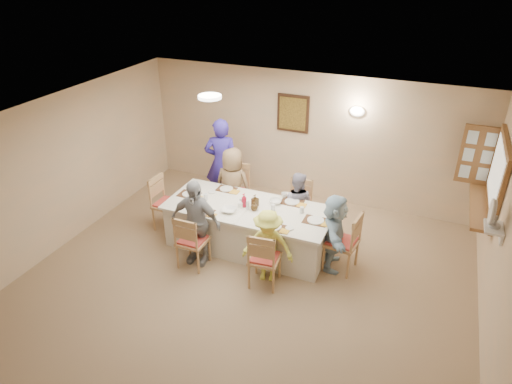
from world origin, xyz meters
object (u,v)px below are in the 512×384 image
at_px(diner_front_right, 268,246).
at_px(caregiver, 222,163).
at_px(desk_fan, 494,217).
at_px(diner_back_right, 297,204).
at_px(chair_back_left, 236,193).
at_px(condiment_ketchup, 244,200).
at_px(diner_back_left, 233,186).
at_px(chair_front_left, 193,240).
at_px(chair_front_right, 265,257).
at_px(diner_right_end, 334,232).
at_px(serving_hatch, 498,177).
at_px(diner_front_left, 196,222).
at_px(chair_left_end, 168,203).
at_px(chair_back_right, 298,207).
at_px(chair_right_end, 342,241).
at_px(dining_table, 249,227).

height_order(diner_front_right, caregiver, caregiver).
relative_size(desk_fan, diner_back_right, 0.25).
distance_m(chair_back_left, condiment_ketchup, 1.04).
bearing_deg(diner_back_left, chair_front_left, 90.38).
distance_m(chair_front_left, chair_front_right, 1.20).
bearing_deg(chair_back_left, diner_right_end, -33.13).
bearing_deg(desk_fan, caregiver, 161.69).
bearing_deg(condiment_ketchup, diner_right_end, 0.54).
height_order(serving_hatch, diner_front_left, serving_hatch).
xyz_separation_m(chair_back_left, diner_front_right, (1.20, -1.48, 0.08)).
distance_m(desk_fan, diner_right_end, 2.23).
bearing_deg(chair_left_end, chair_back_right, -68.17).
height_order(diner_back_left, diner_back_right, diner_back_left).
height_order(chair_front_right, condiment_ketchup, condiment_ketchup).
relative_size(serving_hatch, desk_fan, 5.00).
height_order(chair_right_end, diner_front_right, diner_front_right).
bearing_deg(serving_hatch, diner_back_left, -175.30).
distance_m(chair_right_end, diner_front_left, 2.27).
bearing_deg(chair_back_right, chair_front_right, -95.83).
relative_size(chair_front_left, caregiver, 0.53).
bearing_deg(desk_fan, diner_right_end, 170.64).
height_order(serving_hatch, chair_right_end, serving_hatch).
height_order(chair_front_left, chair_right_end, chair_right_end).
relative_size(chair_back_right, diner_back_right, 0.79).
bearing_deg(condiment_ketchup, chair_left_end, 179.45).
distance_m(diner_back_right, diner_front_left, 1.82).
height_order(chair_back_right, caregiver, caregiver).
bearing_deg(diner_back_left, chair_back_left, -89.62).
bearing_deg(chair_back_right, caregiver, 162.20).
relative_size(dining_table, diner_back_right, 2.30).
relative_size(diner_back_left, diner_back_right, 1.20).
xyz_separation_m(desk_fan, chair_left_end, (-4.97, 0.33, -1.06)).
bearing_deg(chair_left_end, chair_right_end, -88.58).
bearing_deg(serving_hatch, desk_fan, -94.66).
relative_size(serving_hatch, diner_front_right, 1.28).
bearing_deg(chair_front_left, diner_back_left, -89.90).
height_order(chair_left_end, diner_back_right, diner_back_right).
bearing_deg(chair_front_right, chair_front_left, -5.72).
relative_size(dining_table, diner_back_left, 1.91).
height_order(diner_back_left, caregiver, caregiver).
bearing_deg(diner_front_left, diner_right_end, 17.90).
bearing_deg(condiment_ketchup, chair_back_left, 123.00).
distance_m(dining_table, diner_front_left, 0.97).
bearing_deg(diner_right_end, chair_front_right, 122.61).
bearing_deg(diner_front_right, chair_back_right, 78.50).
bearing_deg(chair_back_left, chair_front_left, -101.53).
height_order(desk_fan, condiment_ketchup, desk_fan).
height_order(chair_front_right, chair_left_end, chair_left_end).
distance_m(chair_front_left, caregiver, 2.04).
relative_size(chair_back_left, diner_back_left, 0.71).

